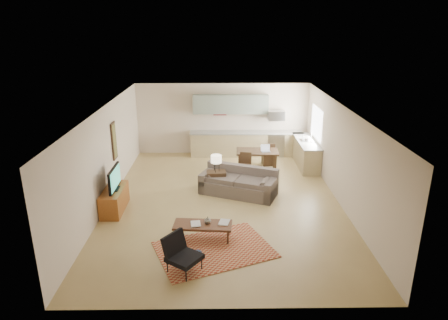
{
  "coord_description": "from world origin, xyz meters",
  "views": [
    {
      "loc": [
        -0.14,
        -10.36,
        4.86
      ],
      "look_at": [
        0.0,
        0.3,
        1.15
      ],
      "focal_mm": 32.0,
      "sensor_mm": 36.0,
      "label": 1
    }
  ],
  "objects_px": {
    "console_table": "(216,182)",
    "sofa": "(238,182)",
    "armchair": "(184,255)",
    "tv_credenza": "(114,200)",
    "dining_table": "(257,161)",
    "coffee_table": "(203,232)"
  },
  "relations": [
    {
      "from": "dining_table",
      "to": "armchair",
      "type": "bearing_deg",
      "value": -106.28
    },
    {
      "from": "console_table",
      "to": "tv_credenza",
      "type": "bearing_deg",
      "value": -160.09
    },
    {
      "from": "armchair",
      "to": "console_table",
      "type": "height_order",
      "value": "armchair"
    },
    {
      "from": "armchair",
      "to": "tv_credenza",
      "type": "relative_size",
      "value": 0.59
    },
    {
      "from": "tv_credenza",
      "to": "console_table",
      "type": "distance_m",
      "value": 3.0
    },
    {
      "from": "console_table",
      "to": "dining_table",
      "type": "relative_size",
      "value": 0.47
    },
    {
      "from": "sofa",
      "to": "armchair",
      "type": "distance_m",
      "value": 4.07
    },
    {
      "from": "console_table",
      "to": "dining_table",
      "type": "bearing_deg",
      "value": 48.66
    },
    {
      "from": "coffee_table",
      "to": "armchair",
      "type": "height_order",
      "value": "armchair"
    },
    {
      "from": "armchair",
      "to": "dining_table",
      "type": "height_order",
      "value": "armchair"
    },
    {
      "from": "coffee_table",
      "to": "dining_table",
      "type": "xyz_separation_m",
      "value": [
        1.68,
        4.58,
        0.15
      ]
    },
    {
      "from": "tv_credenza",
      "to": "dining_table",
      "type": "bearing_deg",
      "value": 36.01
    },
    {
      "from": "coffee_table",
      "to": "console_table",
      "type": "relative_size",
      "value": 2.09
    },
    {
      "from": "sofa",
      "to": "armchair",
      "type": "bearing_deg",
      "value": -85.88
    },
    {
      "from": "tv_credenza",
      "to": "console_table",
      "type": "bearing_deg",
      "value": 23.69
    },
    {
      "from": "console_table",
      "to": "sofa",
      "type": "bearing_deg",
      "value": -20.19
    },
    {
      "from": "armchair",
      "to": "coffee_table",
      "type": "bearing_deg",
      "value": 21.6
    },
    {
      "from": "sofa",
      "to": "console_table",
      "type": "height_order",
      "value": "sofa"
    },
    {
      "from": "sofa",
      "to": "tv_credenza",
      "type": "bearing_deg",
      "value": -140.92
    },
    {
      "from": "coffee_table",
      "to": "armchair",
      "type": "relative_size",
      "value": 1.72
    },
    {
      "from": "sofa",
      "to": "tv_credenza",
      "type": "relative_size",
      "value": 1.73
    },
    {
      "from": "console_table",
      "to": "dining_table",
      "type": "distance_m",
      "value": 2.27
    }
  ]
}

